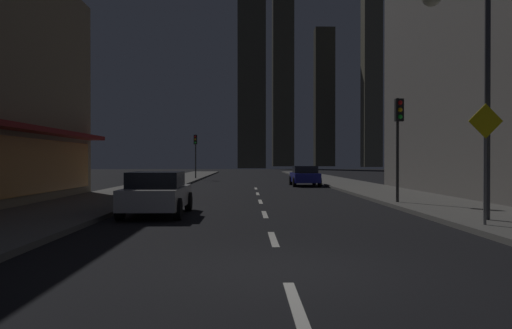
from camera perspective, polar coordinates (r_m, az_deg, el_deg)
The scene contains 15 objects.
ground_plane at distance 40.22m, azimuth -0.24°, elevation -2.23°, with size 78.00×136.00×0.10m, color black.
sidewalk_right at distance 40.92m, azimuth 9.62°, elevation -2.02°, with size 4.00×76.00×0.15m, color #605E59.
sidewalk_left at distance 40.71m, azimuth -10.14°, elevation -2.03°, with size 4.00×76.00×0.15m, color #605E59.
lane_marking_center at distance 19.27m, azimuth 0.73°, elevation -4.97°, with size 0.16×28.20×0.01m.
skyscraper_distant_tall at distance 127.68m, azimuth -0.52°, elevation 17.68°, with size 6.83×6.86×79.38m, color #434032.
skyscraper_distant_mid at distance 168.23m, azimuth 3.12°, elevation 10.28°, with size 6.96×7.67×61.19m, color #403D30.
skyscraper_distant_short at distance 168.11m, azimuth 7.89°, elevation 7.67°, with size 6.51×5.32×46.06m, color #3A372B.
skyscraper_distant_slender at distance 154.00m, azimuth 13.21°, elevation 11.01°, with size 5.39×5.43×60.29m, color #615C49.
car_parked_near at distance 16.77m, azimuth -11.37°, elevation -3.26°, with size 1.98×4.24×1.45m.
car_parked_far at distance 35.80m, azimuth 5.65°, elevation -1.30°, with size 1.98×4.24×1.45m.
fire_hydrant_far_left at distance 31.81m, azimuth -10.68°, elevation -2.03°, with size 0.42×0.30×0.65m.
traffic_light_near_right at distance 20.67m, azimuth 16.15°, elevation 4.23°, with size 0.32×0.48×4.20m.
traffic_light_far_left at distance 47.64m, azimuth -7.01°, elevation 2.08°, with size 0.32×0.48×4.20m.
street_lamp_right at distance 15.41m, azimuth 22.39°, elevation 12.57°, with size 1.96×0.56×6.58m.
pedestrian_crossing_sign at distance 14.15m, azimuth 24.96°, elevation 1.20°, with size 0.91×0.08×3.15m.
Camera 1 is at (-0.62, -8.17, 1.82)m, focal length 34.62 mm.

